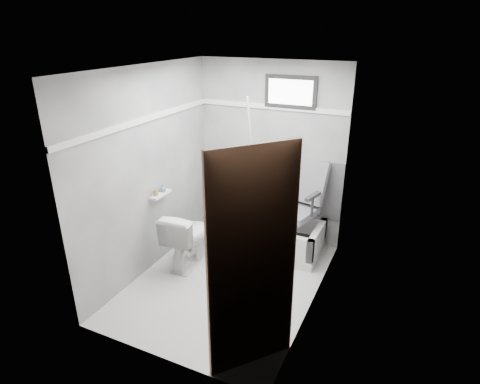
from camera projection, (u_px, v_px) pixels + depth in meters
The scene contains 19 objects.
floor at pixel (227, 281), 4.70m from camera, with size 2.60×2.60×0.00m, color white.
ceiling at pixel (224, 68), 3.78m from camera, with size 2.60×2.60×0.00m, color silver.
wall_back at pixel (270, 153), 5.33m from camera, with size 2.00×0.02×2.40m, color slate.
wall_front at pixel (152, 241), 3.15m from camera, with size 2.00×0.02×2.40m, color slate.
wall_left at pixel (149, 173), 4.63m from camera, with size 0.02×2.60×2.40m, color slate.
wall_right at pixel (319, 202), 3.85m from camera, with size 0.02×2.60×2.40m, color slate.
bathtub at pixel (265, 233), 5.36m from camera, with size 1.50×0.70×0.42m, color silver, non-canonical shape.
office_chair at pixel (292, 205), 5.07m from camera, with size 0.64×0.64×1.10m, color slate, non-canonical shape.
toilet at pixel (187, 238), 4.92m from camera, with size 0.41×0.73×0.72m, color white.
door at pixel (268, 293), 2.86m from camera, with size 0.78×0.78×2.00m, color brown, non-canonical shape.
window at pixel (291, 92), 4.90m from camera, with size 0.66×0.04×0.40m, color black, non-canonical shape.
backerboard at pixel (286, 184), 5.37m from camera, with size 1.50×0.02×0.78m, color #4C4C4F.
trim_back at pixel (271, 107), 5.08m from camera, with size 2.00×0.02×0.06m, color white.
trim_left at pixel (145, 119), 4.38m from camera, with size 0.02×2.60×0.06m, color white.
pole at pixel (253, 168), 5.24m from camera, with size 0.02×0.02×1.95m, color silver.
shelf at pixel (161, 194), 4.80m from camera, with size 0.10×0.32×0.03m, color white.
soap_bottle_a at pixel (156, 191), 4.71m from camera, with size 0.04×0.04×0.10m, color #9C7A4E.
soap_bottle_b at pixel (163, 188), 4.83m from camera, with size 0.07×0.07×0.10m, color slate.
faucet at pixel (255, 197), 5.63m from camera, with size 0.26×0.10×0.16m, color silver, non-canonical shape.
Camera 1 is at (1.79, -3.51, 2.76)m, focal length 30.00 mm.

